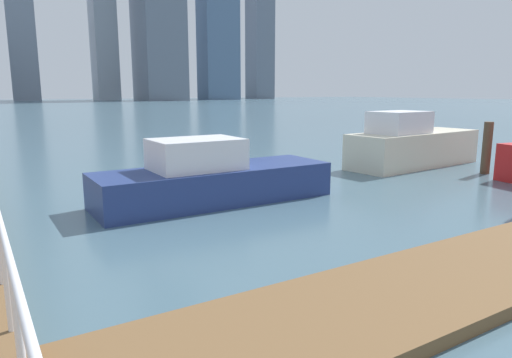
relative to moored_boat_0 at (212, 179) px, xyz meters
The scene contains 8 objects.
ground_plane 6.51m from the moored_boat_0, 103.76° to the left, with size 300.00×300.00×0.00m, color #476675.
floating_dock 6.33m from the moored_boat_0, 78.02° to the right, with size 12.71×2.00×0.18m, color brown.
dock_piling_0 9.43m from the moored_boat_0, ahead, with size 0.29×0.29×1.69m, color brown.
moored_boat_0 is the anchor object (origin of this frame).
moored_boat_4 8.61m from the moored_boat_0, ahead, with size 5.64×2.19×1.97m.
skyline_tower_4 135.48m from the moored_boat_0, 76.89° to the left, with size 6.15×10.61×48.56m, color #8C939E.
skyline_tower_6 137.39m from the moored_boat_0, 62.63° to the left, with size 11.55×7.08×41.74m, color slate.
skyline_tower_7 156.74m from the moored_boat_0, 57.32° to the left, with size 7.25×8.38×36.25m, color slate.
Camera 1 is at (-3.30, 3.84, 2.66)m, focal length 32.35 mm.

